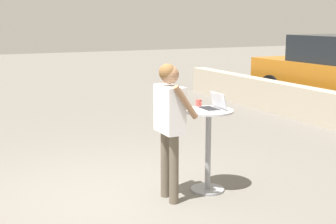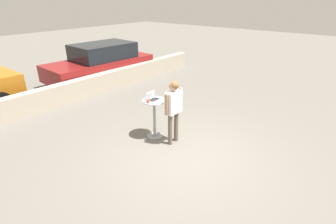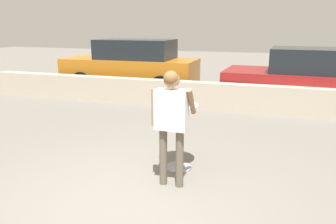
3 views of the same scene
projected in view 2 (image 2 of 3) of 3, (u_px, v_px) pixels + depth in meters
ground_plane at (184, 157)px, 6.11m from camera, size 50.00×50.00×0.00m
pavement_kerb at (61, 94)px, 8.98m from camera, size 14.08×0.35×0.70m
cafe_table at (154, 114)px, 6.74m from camera, size 0.61×0.61×1.03m
laptop at (153, 98)px, 6.60m from camera, size 0.33×0.27×0.21m
coffee_mug at (148, 101)px, 6.40m from camera, size 0.11×0.08×0.09m
standing_person at (173, 105)px, 6.31m from camera, size 0.58×0.36×1.63m
parked_car_near_street at (101, 62)px, 11.27m from camera, size 4.63×2.19×1.60m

